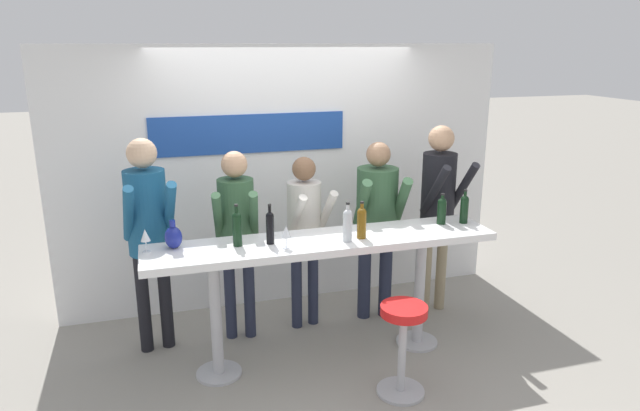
{
  "coord_description": "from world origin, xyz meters",
  "views": [
    {
      "loc": [
        -1.24,
        -4.05,
        2.54
      ],
      "look_at": [
        0.0,
        0.08,
        1.3
      ],
      "focal_mm": 32.0,
      "sensor_mm": 36.0,
      "label": 1
    }
  ],
  "objects_px": {
    "person_center_left": "(305,223)",
    "wine_glass_1": "(145,236)",
    "wine_bottle_3": "(237,227)",
    "person_far_left": "(148,221)",
    "wine_bottle_1": "(270,226)",
    "decorative_vase": "(173,237)",
    "tasting_table": "(323,257)",
    "wine_glass_0": "(286,232)",
    "bar_stool": "(403,336)",
    "wine_bottle_2": "(442,210)",
    "wine_bottle_5": "(464,208)",
    "wine_bottle_4": "(362,221)",
    "person_center": "(377,212)",
    "person_left": "(237,224)",
    "person_center_right": "(439,197)",
    "wine_bottle_0": "(348,224)"
  },
  "relations": [
    {
      "from": "wine_bottle_4",
      "to": "wine_bottle_5",
      "type": "bearing_deg",
      "value": 6.87
    },
    {
      "from": "bar_stool",
      "to": "person_center_right",
      "type": "bearing_deg",
      "value": 53.51
    },
    {
      "from": "person_far_left",
      "to": "wine_bottle_0",
      "type": "distance_m",
      "value": 1.62
    },
    {
      "from": "person_far_left",
      "to": "wine_bottle_4",
      "type": "height_order",
      "value": "person_far_left"
    },
    {
      "from": "person_center_left",
      "to": "person_center",
      "type": "relative_size",
      "value": 0.94
    },
    {
      "from": "wine_bottle_2",
      "to": "wine_bottle_3",
      "type": "distance_m",
      "value": 1.75
    },
    {
      "from": "wine_bottle_1",
      "to": "decorative_vase",
      "type": "xyz_separation_m",
      "value": [
        -0.71,
        0.11,
        -0.05
      ]
    },
    {
      "from": "tasting_table",
      "to": "person_center_left",
      "type": "bearing_deg",
      "value": 88.63
    },
    {
      "from": "wine_glass_0",
      "to": "decorative_vase",
      "type": "xyz_separation_m",
      "value": [
        -0.81,
        0.24,
        -0.04
      ]
    },
    {
      "from": "wine_bottle_3",
      "to": "person_center_left",
      "type": "bearing_deg",
      "value": 39.63
    },
    {
      "from": "bar_stool",
      "to": "wine_bottle_3",
      "type": "height_order",
      "value": "wine_bottle_3"
    },
    {
      "from": "wine_bottle_2",
      "to": "wine_bottle_5",
      "type": "distance_m",
      "value": 0.2
    },
    {
      "from": "person_center_right",
      "to": "wine_glass_1",
      "type": "xyz_separation_m",
      "value": [
        -2.63,
        -0.46,
        0.03
      ]
    },
    {
      "from": "bar_stool",
      "to": "wine_bottle_5",
      "type": "bearing_deg",
      "value": 38.88
    },
    {
      "from": "tasting_table",
      "to": "person_far_left",
      "type": "distance_m",
      "value": 1.45
    },
    {
      "from": "person_left",
      "to": "bar_stool",
      "type": "bearing_deg",
      "value": -40.22
    },
    {
      "from": "person_left",
      "to": "wine_bottle_1",
      "type": "bearing_deg",
      "value": -62.58
    },
    {
      "from": "person_center_left",
      "to": "person_center",
      "type": "xyz_separation_m",
      "value": [
        0.68,
        -0.02,
        0.05
      ]
    },
    {
      "from": "person_left",
      "to": "decorative_vase",
      "type": "distance_m",
      "value": 0.7
    },
    {
      "from": "bar_stool",
      "to": "wine_bottle_4",
      "type": "relative_size",
      "value": 2.38
    },
    {
      "from": "wine_bottle_3",
      "to": "wine_glass_1",
      "type": "relative_size",
      "value": 1.85
    },
    {
      "from": "wine_bottle_1",
      "to": "wine_glass_0",
      "type": "height_order",
      "value": "wine_bottle_1"
    },
    {
      "from": "person_far_left",
      "to": "wine_glass_1",
      "type": "relative_size",
      "value": 10.31
    },
    {
      "from": "bar_stool",
      "to": "person_left",
      "type": "height_order",
      "value": "person_left"
    },
    {
      "from": "person_center_left",
      "to": "wine_glass_1",
      "type": "height_order",
      "value": "person_center_left"
    },
    {
      "from": "person_far_left",
      "to": "wine_bottle_1",
      "type": "bearing_deg",
      "value": -39.04
    },
    {
      "from": "wine_bottle_4",
      "to": "wine_bottle_5",
      "type": "height_order",
      "value": "wine_bottle_4"
    },
    {
      "from": "wine_bottle_4",
      "to": "person_center",
      "type": "bearing_deg",
      "value": 58.43
    },
    {
      "from": "person_far_left",
      "to": "wine_bottle_5",
      "type": "distance_m",
      "value": 2.64
    },
    {
      "from": "wine_glass_0",
      "to": "wine_glass_1",
      "type": "relative_size",
      "value": 1.0
    },
    {
      "from": "wine_glass_0",
      "to": "person_center_left",
      "type": "bearing_deg",
      "value": 64.85
    },
    {
      "from": "bar_stool",
      "to": "decorative_vase",
      "type": "height_order",
      "value": "decorative_vase"
    },
    {
      "from": "wine_bottle_3",
      "to": "decorative_vase",
      "type": "distance_m",
      "value": 0.48
    },
    {
      "from": "wine_bottle_1",
      "to": "wine_bottle_4",
      "type": "bearing_deg",
      "value": -6.11
    },
    {
      "from": "tasting_table",
      "to": "decorative_vase",
      "type": "xyz_separation_m",
      "value": [
        -1.13,
        0.12,
        0.25
      ]
    },
    {
      "from": "person_center",
      "to": "wine_bottle_3",
      "type": "distance_m",
      "value": 1.48
    },
    {
      "from": "person_center_left",
      "to": "person_center",
      "type": "distance_m",
      "value": 0.68
    },
    {
      "from": "person_center",
      "to": "wine_bottle_4",
      "type": "xyz_separation_m",
      "value": [
        -0.4,
        -0.65,
        0.15
      ]
    },
    {
      "from": "tasting_table",
      "to": "wine_bottle_1",
      "type": "xyz_separation_m",
      "value": [
        -0.42,
        0.01,
        0.3
      ]
    },
    {
      "from": "wine_bottle_4",
      "to": "decorative_vase",
      "type": "distance_m",
      "value": 1.44
    },
    {
      "from": "person_center_left",
      "to": "wine_bottle_5",
      "type": "distance_m",
      "value": 1.39
    },
    {
      "from": "wine_bottle_1",
      "to": "wine_bottle_3",
      "type": "bearing_deg",
      "value": 173.79
    },
    {
      "from": "person_left",
      "to": "wine_bottle_2",
      "type": "distance_m",
      "value": 1.74
    },
    {
      "from": "person_center_right",
      "to": "wine_bottle_5",
      "type": "relative_size",
      "value": 6.19
    },
    {
      "from": "person_center",
      "to": "wine_bottle_2",
      "type": "xyz_separation_m",
      "value": [
        0.38,
        -0.5,
        0.13
      ]
    },
    {
      "from": "person_center_left",
      "to": "person_center_right",
      "type": "xyz_separation_m",
      "value": [
        1.28,
        -0.05,
        0.16
      ]
    },
    {
      "from": "wine_bottle_2",
      "to": "person_center",
      "type": "bearing_deg",
      "value": 127.63
    },
    {
      "from": "tasting_table",
      "to": "wine_bottle_3",
      "type": "distance_m",
      "value": 0.73
    },
    {
      "from": "person_center_left",
      "to": "wine_glass_0",
      "type": "distance_m",
      "value": 0.82
    },
    {
      "from": "tasting_table",
      "to": "wine_bottle_3",
      "type": "height_order",
      "value": "wine_bottle_3"
    }
  ]
}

